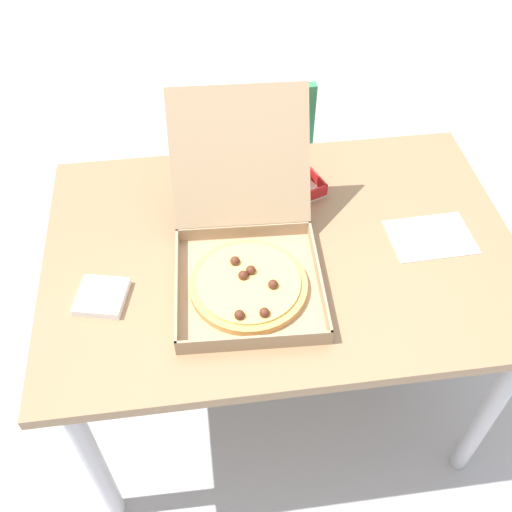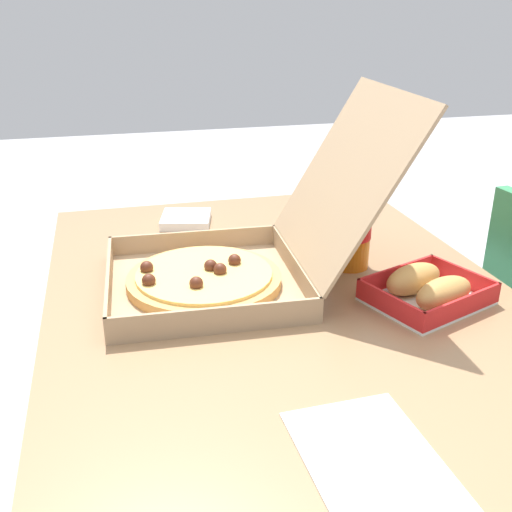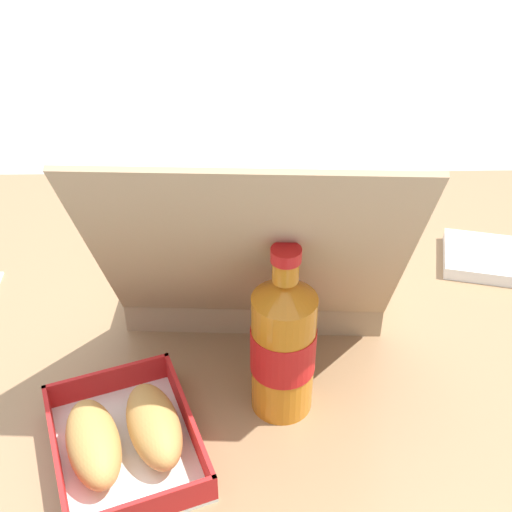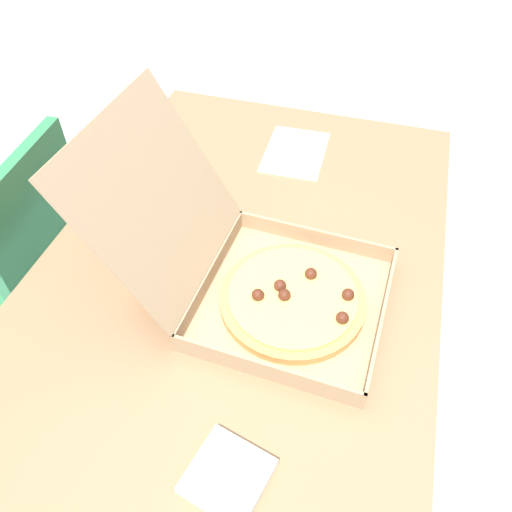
# 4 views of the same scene
# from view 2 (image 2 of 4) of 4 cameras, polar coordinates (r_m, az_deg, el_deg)

# --- Properties ---
(dining_table) EXTENTS (1.19, 0.81, 0.71)m
(dining_table) POSITION_cam_2_polar(r_m,az_deg,el_deg) (1.07, 3.06, -8.46)
(dining_table) COLOR #997551
(dining_table) RESTS_ON ground_plane
(pizza_box_open) EXTENTS (0.36, 0.53, 0.34)m
(pizza_box_open) POSITION_cam_2_polar(r_m,az_deg,el_deg) (1.07, -2.38, -0.35)
(pizza_box_open) COLOR tan
(pizza_box_open) RESTS_ON dining_table
(bread_side_box) EXTENTS (0.21, 0.23, 0.06)m
(bread_side_box) POSITION_cam_2_polar(r_m,az_deg,el_deg) (1.06, 16.04, -2.99)
(bread_side_box) COLOR white
(bread_side_box) RESTS_ON dining_table
(cola_bottle) EXTENTS (0.07, 0.07, 0.22)m
(cola_bottle) POSITION_cam_2_polar(r_m,az_deg,el_deg) (1.15, 9.16, 3.36)
(cola_bottle) COLOR orange
(cola_bottle) RESTS_ON dining_table
(paper_menu) EXTENTS (0.21, 0.16, 0.00)m
(paper_menu) POSITION_cam_2_polar(r_m,az_deg,el_deg) (0.73, 10.92, -18.46)
(paper_menu) COLOR white
(paper_menu) RESTS_ON dining_table
(napkin_pile) EXTENTS (0.13, 0.13, 0.02)m
(napkin_pile) POSITION_cam_2_polar(r_m,az_deg,el_deg) (1.40, -6.68, 3.49)
(napkin_pile) COLOR white
(napkin_pile) RESTS_ON dining_table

